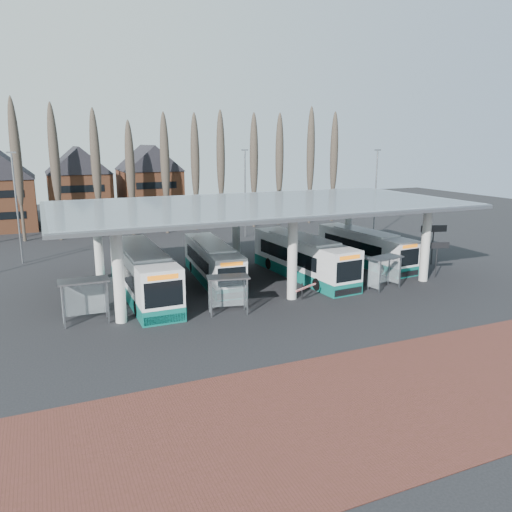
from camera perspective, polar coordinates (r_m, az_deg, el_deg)
name	(u,v)px	position (r m, az deg, el deg)	size (l,w,h in m)	color
ground	(309,309)	(34.03, 6.05, -6.04)	(140.00, 140.00, 0.00)	black
brick_strip	(437,387)	(25.12, 20.00, -13.89)	(70.00, 10.00, 0.03)	#572922
station_canopy	(261,211)	(39.70, 0.56, 5.20)	(32.00, 16.00, 6.34)	beige
poplar_row	(178,160)	(63.04, -8.88, 10.73)	(45.10, 1.10, 14.50)	#473D33
townhouse_row	(40,181)	(72.12, -23.41, 7.84)	(36.80, 10.30, 12.25)	brown
lamp_post_a	(17,206)	(50.30, -25.67, 5.17)	(0.80, 0.16, 10.17)	slate
lamp_post_b	(245,192)	(58.53, -1.26, 7.35)	(0.80, 0.16, 10.17)	slate
lamp_post_c	(376,192)	(60.22, 13.51, 7.16)	(0.80, 0.16, 10.17)	slate
bus_0	(143,274)	(37.08, -12.82, -1.99)	(2.82, 12.85, 3.57)	white
bus_1	(213,263)	(40.56, -4.98, -0.76)	(3.26, 11.30, 3.10)	white
bus_2	(302,258)	(41.60, 5.32, -0.21)	(3.53, 12.45, 3.41)	white
bus_3	(364,248)	(47.04, 12.23, 0.91)	(3.35, 11.37, 3.11)	white
shelter_0	(84,291)	(32.64, -19.04, -3.80)	(3.02, 1.55, 2.78)	gray
shelter_1	(228,286)	(32.62, -3.26, -3.44)	(2.95, 1.90, 2.53)	gray
shelter_2	(384,265)	(39.18, 14.37, -1.03)	(2.96, 1.92, 2.53)	gray
info_sign_0	(437,248)	(43.54, 20.02, 0.85)	(1.96, 0.63, 2.98)	black
info_sign_1	(434,232)	(48.18, 19.64, 2.64)	(2.38, 0.81, 3.63)	black
barrier	(305,288)	(35.38, 5.62, -3.69)	(2.20, 1.20, 1.21)	black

